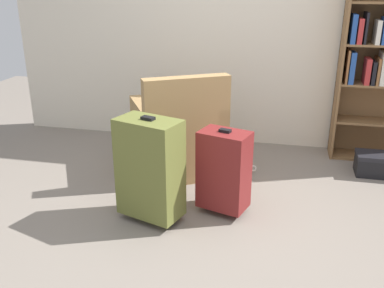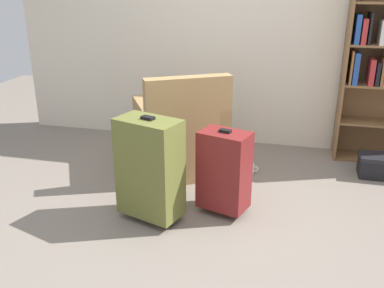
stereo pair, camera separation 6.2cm
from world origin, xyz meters
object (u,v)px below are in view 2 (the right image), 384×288
mug (250,169)px  suitcase_dark_red (224,170)px  armchair (181,137)px  suitcase_olive (150,168)px

mug → suitcase_dark_red: 0.77m
mug → armchair: bearing=-174.0°
armchair → mug: (0.61, 0.06, -0.27)m
armchair → suitcase_dark_red: armchair is taller
suitcase_olive → suitcase_dark_red: (0.48, 0.21, -0.06)m
armchair → mug: 0.67m
suitcase_olive → suitcase_dark_red: size_ratio=1.19×
armchair → suitcase_olive: bearing=-89.2°
mug → suitcase_dark_red: suitcase_dark_red is taller
suitcase_dark_red → armchair: bearing=127.5°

